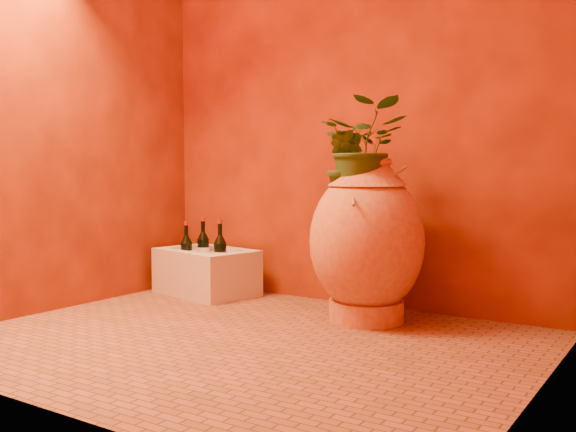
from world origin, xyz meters
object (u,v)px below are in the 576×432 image
Objects in this scene: amphora at (367,240)px; wall_tap at (350,183)px; stone_basin at (206,273)px; wine_bottle_a at (203,249)px; wine_bottle_b at (220,254)px; wine_bottle_c at (186,253)px.

amphora is 4.84× the size of wall_tap.
amphora is 1.18m from stone_basin.
wine_bottle_b is at bearing -28.45° from wine_bottle_a.
wine_bottle_c is (-0.02, -0.14, -0.01)m from wine_bottle_a.
wall_tap is at bearing 13.00° from wine_bottle_c.
stone_basin is at bearing -39.13° from wine_bottle_a.
wine_bottle_b is at bearing 178.07° from amphora.
wine_bottle_a is 1.06× the size of wine_bottle_c.
wall_tap reaches higher than stone_basin.
amphora reaches higher than wine_bottle_a.
wall_tap reaches higher than wine_bottle_c.
wine_bottle_b reaches higher than wine_bottle_c.
amphora reaches higher than stone_basin.
amphora is at bearing -1.43° from wine_bottle_c.
amphora is 2.77× the size of wine_bottle_c.
stone_basin is 2.10× the size of wine_bottle_a.
wall_tap is (0.91, 0.16, 0.56)m from stone_basin.
amphora is 1.24m from wine_bottle_a.
wine_bottle_b is 0.26m from wine_bottle_c.
wine_bottle_a is at bearing 172.25° from amphora.
wine_bottle_b reaches higher than wine_bottle_a.
wine_bottle_c is at bearing -179.56° from wine_bottle_b.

